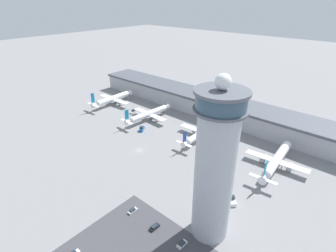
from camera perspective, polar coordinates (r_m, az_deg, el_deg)
name	(u,v)px	position (r m, az deg, el deg)	size (l,w,h in m)	color
ground_plane	(139,150)	(149.85, -6.33, -5.32)	(1000.00, 1000.00, 0.00)	gray
terminal_building	(208,104)	(195.15, 8.80, 4.66)	(205.30, 25.00, 13.61)	#B2B2B7
control_tower	(215,167)	(87.59, 10.16, -8.73)	(16.34, 16.34, 59.77)	#ADB2BC
airplane_gate_alpha	(113,99)	(214.94, -11.92, 5.82)	(31.52, 39.45, 14.29)	white
airplane_gate_bravo	(149,114)	(183.75, -4.20, 2.64)	(30.22, 40.15, 13.10)	white
airplane_gate_charlie	(203,132)	(161.08, 7.60, -1.33)	(33.20, 40.24, 11.96)	white
airplane_gate_delta	(276,161)	(143.51, 22.46, -7.01)	(31.69, 40.30, 14.02)	white
service_truck_catering	(142,129)	(171.01, -5.74, -0.60)	(5.32, 6.55, 2.91)	black
service_truck_fuel	(232,200)	(118.31, 13.73, -15.46)	(5.69, 5.77, 2.98)	black
service_truck_baggage	(134,111)	(197.96, -7.39, 3.18)	(3.35, 7.98, 2.48)	black
car_white_wagon	(154,227)	(105.91, -2.98, -21.13)	(1.95, 4.32, 1.36)	black
car_navy_sedan	(133,211)	(112.49, -7.71, -17.80)	(1.83, 4.13, 1.45)	black
car_maroon_suv	(182,244)	(100.90, 3.04, -24.29)	(2.04, 4.15, 1.53)	black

